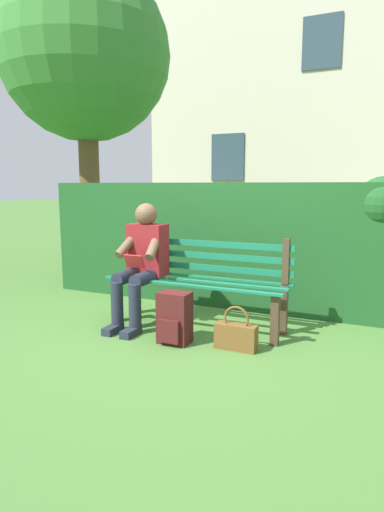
{
  "coord_description": "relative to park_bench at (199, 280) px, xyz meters",
  "views": [
    {
      "loc": [
        -1.7,
        3.8,
        1.38
      ],
      "look_at": [
        0.0,
        0.1,
        0.73
      ],
      "focal_mm": 30.94,
      "sensor_mm": 36.0,
      "label": 1
    }
  ],
  "objects": [
    {
      "name": "person_seated",
      "position": [
        0.55,
        0.18,
        0.18
      ],
      "size": [
        0.44,
        0.73,
        1.2
      ],
      "color": "maroon",
      "rests_on": "ground"
    },
    {
      "name": "hedge_backdrop",
      "position": [
        -0.15,
        -0.96,
        0.27
      ],
      "size": [
        4.86,
        0.67,
        1.47
      ],
      "color": "#1E5123",
      "rests_on": "ground"
    },
    {
      "name": "ground",
      "position": [
        0.0,
        0.07,
        -0.46
      ],
      "size": [
        60.0,
        60.0,
        0.0
      ],
      "primitive_type": "plane",
      "color": "#477533"
    },
    {
      "name": "park_bench",
      "position": [
        0.0,
        0.0,
        0.0
      ],
      "size": [
        1.8,
        0.47,
        0.9
      ],
      "color": "#4C3828",
      "rests_on": "ground"
    },
    {
      "name": "building_facade",
      "position": [
        0.1,
        -8.87,
        3.29
      ],
      "size": [
        9.16,
        3.23,
        7.51
      ],
      "color": "beige",
      "rests_on": "ground"
    },
    {
      "name": "backpack",
      "position": [
        -0.0,
        0.54,
        -0.24
      ],
      "size": [
        0.28,
        0.26,
        0.46
      ],
      "color": "#4C1919",
      "rests_on": "ground"
    },
    {
      "name": "handbag",
      "position": [
        -0.54,
        0.46,
        -0.34
      ],
      "size": [
        0.36,
        0.13,
        0.38
      ],
      "color": "brown",
      "rests_on": "ground"
    },
    {
      "name": "tree",
      "position": [
        3.32,
        -2.55,
        3.01
      ],
      "size": [
        3.0,
        2.86,
        4.98
      ],
      "color": "brown",
      "rests_on": "ground"
    }
  ]
}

